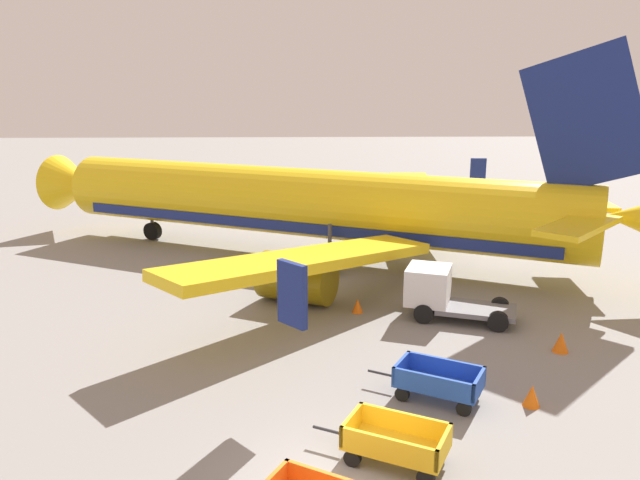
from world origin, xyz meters
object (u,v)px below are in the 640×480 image
Objects in this scene: traffic_cone_mid_apron at (532,396)px; traffic_cone_by_carts at (561,342)px; service_truck_beside_carts at (440,292)px; traffic_cone_near_plane at (358,306)px; baggage_cart_third_in_row at (395,442)px; airplane at (321,205)px; baggage_cart_fourth_in_row at (438,381)px.

traffic_cone_by_carts is (2.48, 3.79, 0.04)m from traffic_cone_mid_apron.
service_truck_beside_carts is 7.77× the size of traffic_cone_near_plane.
service_truck_beside_carts is (3.38, 10.09, 0.50)m from baggage_cart_third_in_row.
airplane is 17.47m from traffic_cone_mid_apron.
baggage_cart_third_in_row is 9.53m from traffic_cone_by_carts.
traffic_cone_near_plane is (-3.31, 0.63, -0.79)m from service_truck_beside_carts.
airplane reaches higher than traffic_cone_mid_apron.
baggage_cart_third_in_row is at bearing -119.24° from baggage_cart_fourth_in_row.
traffic_cone_by_carts reaches higher than traffic_cone_near_plane.
baggage_cart_fourth_in_row is 5.64× the size of traffic_cone_near_plane.
baggage_cart_fourth_in_row is at bearing -103.01° from service_truck_beside_carts.
baggage_cart_third_in_row reaches higher than traffic_cone_near_plane.
traffic_cone_mid_apron is at bearing -81.49° from service_truck_beside_carts.
service_truck_beside_carts reaches higher than traffic_cone_by_carts.
baggage_cart_fourth_in_row is 7.73m from traffic_cone_near_plane.
baggage_cart_fourth_in_row is (2.96, -15.81, -2.45)m from airplane.
airplane is at bearing 100.62° from baggage_cart_fourth_in_row.
service_truck_beside_carts reaches higher than baggage_cart_third_in_row.
traffic_cone_mid_apron is (5.66, -16.30, -2.72)m from airplane.
traffic_cone_mid_apron is (4.49, 2.71, -0.27)m from baggage_cart_third_in_row.
baggage_cart_fourth_in_row is at bearing 169.71° from traffic_cone_mid_apron.
airplane is 52.77× the size of traffic_cone_mid_apron.
traffic_cone_by_carts is (3.58, -3.59, -0.73)m from service_truck_beside_carts.
baggage_cart_third_in_row is 5.23× the size of traffic_cone_mid_apron.
baggage_cart_fourth_in_row is at bearing -147.47° from traffic_cone_by_carts.
traffic_cone_mid_apron reaches higher than traffic_cone_near_plane.
traffic_cone_by_carts is at bearing -31.50° from traffic_cone_near_plane.
traffic_cone_by_carts is at bearing 43.02° from baggage_cart_third_in_row.
airplane is 8.81m from traffic_cone_near_plane.
baggage_cart_fourth_in_row is 2.76m from traffic_cone_mid_apron.
airplane is 15.16m from traffic_cone_by_carts.
service_truck_beside_carts reaches higher than baggage_cart_fourth_in_row.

